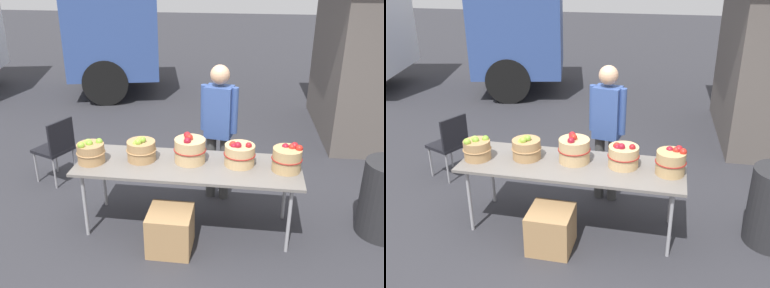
# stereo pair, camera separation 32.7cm
# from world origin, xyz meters

# --- Properties ---
(ground_plane) EXTENTS (40.00, 40.00, 0.00)m
(ground_plane) POSITION_xyz_m (0.00, 0.00, 0.00)
(ground_plane) COLOR #2D2D33
(market_table) EXTENTS (2.30, 0.76, 0.75)m
(market_table) POSITION_xyz_m (0.00, 0.00, 0.71)
(market_table) COLOR slate
(market_table) RESTS_ON ground
(apple_basket_green_0) EXTENTS (0.30, 0.30, 0.26)m
(apple_basket_green_0) POSITION_xyz_m (-1.00, -0.08, 0.86)
(apple_basket_green_0) COLOR #A87F51
(apple_basket_green_0) RESTS_ON market_table
(apple_basket_green_1) EXTENTS (0.32, 0.32, 0.27)m
(apple_basket_green_1) POSITION_xyz_m (-0.50, 0.05, 0.86)
(apple_basket_green_1) COLOR #A87F51
(apple_basket_green_1) RESTS_ON market_table
(apple_basket_red_0) EXTENTS (0.34, 0.34, 0.31)m
(apple_basket_red_0) POSITION_xyz_m (0.01, 0.08, 0.88)
(apple_basket_red_0) COLOR tan
(apple_basket_red_0) RESTS_ON market_table
(apple_basket_red_1) EXTENTS (0.33, 0.33, 0.27)m
(apple_basket_red_1) POSITION_xyz_m (0.52, 0.07, 0.87)
(apple_basket_red_1) COLOR tan
(apple_basket_red_1) RESTS_ON market_table
(apple_basket_red_2) EXTENTS (0.31, 0.31, 0.29)m
(apple_basket_red_2) POSITION_xyz_m (0.99, 0.01, 0.88)
(apple_basket_red_2) COLOR tan
(apple_basket_red_2) RESTS_ON market_table
(vendor_adult) EXTENTS (0.43, 0.27, 1.64)m
(vendor_adult) POSITION_xyz_m (0.26, 0.68, 0.96)
(vendor_adult) COLOR #3F3F3F
(vendor_adult) RESTS_ON ground
(folding_chair) EXTENTS (0.52, 0.52, 0.86)m
(folding_chair) POSITION_xyz_m (-1.81, 0.79, 0.51)
(folding_chair) COLOR black
(folding_chair) RESTS_ON ground
(produce_crate) EXTENTS (0.43, 0.43, 0.43)m
(produce_crate) POSITION_xyz_m (-0.12, -0.41, 0.22)
(produce_crate) COLOR #A87F51
(produce_crate) RESTS_ON ground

